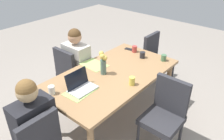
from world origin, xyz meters
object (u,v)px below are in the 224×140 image
object	(u,v)px
dining_table	(112,79)
chair_far_right_near	(165,111)
person_near_left_near	(78,70)
coffee_mug_near_right	(164,58)
flower_vase	(103,62)
phone_black	(129,49)
person_head_right_left_mid	(37,135)
chair_near_left_near	(71,72)
coffee_mug_far_left	(52,90)
coffee_mug_near_left	(135,49)
chair_head_left_left_far	(156,57)
coffee_mug_centre_right	(132,81)
coffee_mug_centre_left	(142,55)
laptop_head_right_left_mid	(81,86)

from	to	relation	value
dining_table	chair_far_right_near	distance (m)	0.81
person_near_left_near	coffee_mug_near_right	size ratio (longest dim) A/B	12.81
flower_vase	phone_black	size ratio (longest dim) A/B	2.11
chair_far_right_near	dining_table	bearing A→B (deg)	-85.64
person_near_left_near	person_head_right_left_mid	bearing A→B (deg)	30.70
chair_near_left_near	coffee_mug_far_left	bearing A→B (deg)	37.49
chair_near_left_near	person_head_right_left_mid	xyz separation A→B (m)	(1.12, 0.77, 0.03)
chair_far_right_near	coffee_mug_far_left	distance (m)	1.35
person_head_right_left_mid	coffee_mug_near_left	distance (m)	1.93
chair_head_left_left_far	coffee_mug_near_left	bearing A→B (deg)	-11.44
coffee_mug_centre_right	chair_head_left_left_far	bearing A→B (deg)	-162.43
coffee_mug_centre_left	chair_near_left_near	bearing A→B (deg)	-50.84
chair_near_left_near	phone_black	size ratio (longest dim) A/B	6.00
chair_head_left_left_far	coffee_mug_centre_right	bearing A→B (deg)	17.57
person_head_right_left_mid	chair_far_right_near	xyz separation A→B (m)	(-1.23, 0.81, -0.03)
coffee_mug_centre_left	coffee_mug_centre_right	world-z (taller)	coffee_mug_centre_right
laptop_head_right_left_mid	flower_vase	bearing A→B (deg)	-174.60
chair_near_left_near	phone_black	distance (m)	0.99
chair_head_left_left_far	phone_black	size ratio (longest dim) A/B	6.00
dining_table	chair_head_left_left_far	distance (m)	1.28
coffee_mug_centre_right	coffee_mug_near_left	bearing A→B (deg)	-146.40
phone_black	coffee_mug_centre_left	bearing A→B (deg)	-28.91
person_head_right_left_mid	laptop_head_right_left_mid	bearing A→B (deg)	-178.78
person_near_left_near	coffee_mug_near_left	size ratio (longest dim) A/B	12.20
coffee_mug_near_right	coffee_mug_centre_right	xyz separation A→B (m)	(0.81, 0.03, 0.01)
person_head_right_left_mid	chair_head_left_left_far	xyz separation A→B (m)	(-2.43, -0.03, -0.03)
person_near_left_near	coffee_mug_centre_left	distance (m)	1.03
dining_table	coffee_mug_near_left	xyz separation A→B (m)	(-0.74, -0.17, 0.13)
chair_near_left_near	coffee_mug_far_left	xyz separation A→B (m)	(0.75, 0.58, 0.31)
dining_table	coffee_mug_centre_left	bearing A→B (deg)	176.02
dining_table	chair_near_left_near	distance (m)	0.82
chair_near_left_near	laptop_head_right_left_mid	xyz separation A→B (m)	(0.47, 0.76, 0.30)
chair_head_left_left_far	coffee_mug_near_left	distance (m)	0.62
dining_table	chair_far_right_near	xyz separation A→B (m)	(-0.06, 0.79, -0.18)
laptop_head_right_left_mid	phone_black	size ratio (longest dim) A/B	2.13
coffee_mug_centre_right	coffee_mug_far_left	world-z (taller)	coffee_mug_centre_right
coffee_mug_far_left	person_head_right_left_mid	bearing A→B (deg)	27.70
coffee_mug_centre_right	coffee_mug_far_left	distance (m)	0.94
chair_near_left_near	coffee_mug_centre_right	distance (m)	1.19
chair_near_left_near	flower_vase	distance (m)	0.84
chair_far_right_near	coffee_mug_near_right	size ratio (longest dim) A/B	9.65
person_near_left_near	coffee_mug_centre_right	xyz separation A→B (m)	(0.08, 1.09, 0.28)
dining_table	coffee_mug_centre_right	size ratio (longest dim) A/B	17.56
coffee_mug_near_right	chair_far_right_near	bearing A→B (deg)	32.75
chair_far_right_near	laptop_head_right_left_mid	world-z (taller)	laptop_head_right_left_mid
chair_far_right_near	coffee_mug_centre_right	distance (m)	0.54
coffee_mug_near_right	coffee_mug_centre_right	distance (m)	0.81
coffee_mug_far_left	person_near_left_near	bearing A→B (deg)	-148.00
chair_far_right_near	coffee_mug_centre_left	world-z (taller)	chair_far_right_near
coffee_mug_centre_left	dining_table	bearing A→B (deg)	-3.98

